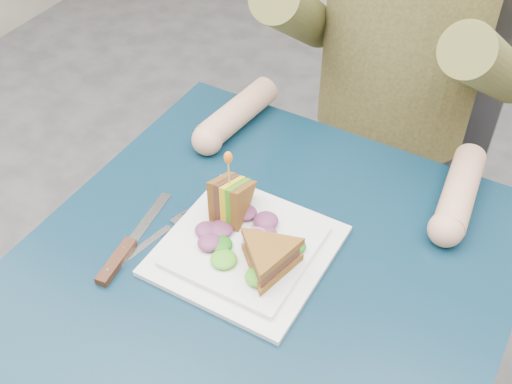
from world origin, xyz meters
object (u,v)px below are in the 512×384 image
Objects in this scene: table at (265,293)px; plate at (246,249)px; diner at (407,9)px; fork at (156,237)px; sandwich_flat at (269,257)px; knife at (123,253)px; chair at (398,129)px; sandwich_upright at (230,200)px.

plate reaches higher than table.
diner is 2.87× the size of plate.
fork is (-0.18, -0.04, 0.08)m from table.
sandwich_flat is at bearing -52.14° from table.
knife is (-0.02, -0.06, 0.00)m from fork.
sandwich_flat is at bearing -88.33° from diner.
chair is at bearing 90.00° from table.
table is 0.25m from knife.
chair reaches higher than fork.
fork is at bearing -162.14° from plate.
table is at bearing 13.42° from fork.
sandwich_upright is at bearing 52.96° from knife.
table is at bearing 127.86° from sandwich_flat.
diner is at bearing 79.58° from sandwich_upright.
knife is at bearing -107.35° from diner.
sandwich_flat is at bearing -24.44° from plate.
diner reaches higher than sandwich_flat.
sandwich_upright reaches higher than table.
diner reaches higher than knife.
chair reaches higher than sandwich_upright.
chair reaches higher than plate.
chair is 7.54× the size of sandwich_upright.
table is 0.17m from sandwich_upright.
fork is at bearing -173.77° from sandwich_flat.
diner is 0.54m from sandwich_upright.
diner is 6.04× the size of sandwich_upright.
sandwich_upright is (-0.09, -0.52, -0.13)m from diner.
sandwich_flat is at bearing 19.52° from knife.
sandwich_upright is (-0.11, 0.07, 0.01)m from sandwich_flat.
fork is (-0.15, -0.05, -0.01)m from plate.
knife is (-0.11, -0.15, -0.05)m from sandwich_upright.
sandwich_upright is 0.19m from knife.
plate is 0.09m from sandwich_upright.
fork is at bearing -106.81° from diner.
diner is at bearing -90.00° from chair.
diner is at bearing 86.12° from plate.
chair is 1.25× the size of diner.
diner is at bearing 91.67° from sandwich_flat.
fork is 0.06m from knife.
sandwich_flat is (0.02, -0.70, 0.23)m from chair.
sandwich_flat reaches higher than table.
fork is 0.80× the size of knife.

